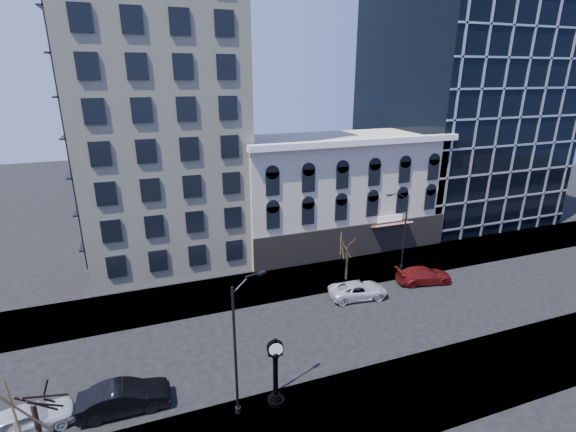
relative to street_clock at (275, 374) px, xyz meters
name	(u,v)px	position (x,y,z in m)	size (l,w,h in m)	color
ground	(281,338)	(2.40, 6.00, -2.12)	(160.00, 160.00, 0.00)	black
sidewalk_far	(252,288)	(2.40, 14.00, -2.06)	(160.00, 6.00, 0.12)	gray
sidewalk_near	(327,417)	(2.40, -2.00, -2.06)	(160.00, 6.00, 0.12)	gray
cream_tower	(153,64)	(-3.71, 24.88, 17.20)	(15.90, 15.40, 42.50)	beige
victorian_row	(335,191)	(14.40, 21.89, 3.88)	(22.60, 11.19, 12.50)	#C2B39F
glass_office	(457,110)	(34.40, 26.91, 11.88)	(20.00, 20.15, 28.00)	black
street_clock	(275,374)	(0.00, 0.00, 0.00)	(1.00, 1.00, 4.42)	black
street_lamp_near	(243,310)	(-1.69, 0.23, 4.41)	(2.09, 1.03, 8.49)	black
street_lamp_far	(401,211)	(16.80, 12.80, 4.03)	(2.06, 0.51, 7.98)	black
bare_tree_near	(28,385)	(-11.43, -1.64, 3.98)	(4.60, 4.60, 7.90)	#302318
bare_tree_far	(348,241)	(11.15, 12.55, 1.85)	(2.97, 2.97, 5.10)	#302318
car_near_a	(27,420)	(-13.23, 2.70, -1.31)	(1.90, 4.72, 1.61)	silver
car_near_b	(124,398)	(-8.29, 2.57, -1.28)	(1.77, 5.09, 1.68)	black
car_far_a	(358,290)	(10.63, 9.34, -1.41)	(2.34, 5.08, 1.41)	silver
car_far_b	(424,275)	(17.73, 9.68, -1.37)	(2.10, 5.15, 1.50)	maroon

